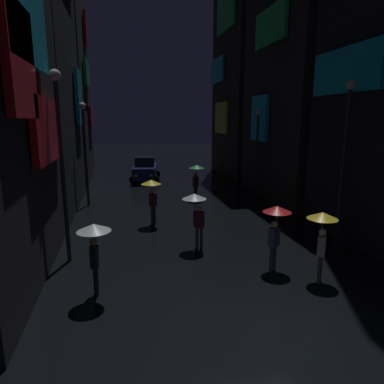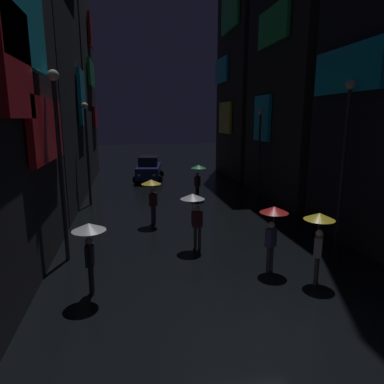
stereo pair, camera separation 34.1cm
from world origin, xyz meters
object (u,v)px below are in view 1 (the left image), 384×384
Objects in this scene: car_distant at (145,169)px; pedestrian_foreground_right_clear at (196,206)px; bicycle_parked_at_storefront at (334,239)px; pedestrian_midstreet_centre_clear at (94,239)px; pedestrian_foreground_left_yellow at (322,228)px; streetlamp_right_near at (345,147)px; pedestrian_midstreet_left_red at (276,220)px; streetlamp_left_near at (61,148)px; pedestrian_near_crossing_yellow at (152,189)px; streetlamp_left_far at (85,143)px; streetlamp_right_far at (257,143)px; pedestrian_far_right_green at (196,173)px.

pedestrian_foreground_right_clear is at bearing -87.03° from car_distant.
pedestrian_midstreet_centre_clear is at bearing -167.86° from bicycle_parked_at_storefront.
streetlamp_right_near is at bearing 47.37° from pedestrian_foreground_left_yellow.
streetlamp_right_near is (3.38, 1.61, 2.13)m from pedestrian_midstreet_left_red.
streetlamp_right_near is (0.40, 0.43, 3.42)m from bicycle_parked_at_storefront.
pedestrian_midstreet_centre_clear reaches higher than car_distant.
car_distant is 0.68× the size of streetlamp_left_near.
pedestrian_foreground_left_yellow is 1.17× the size of bicycle_parked_at_storefront.
pedestrian_near_crossing_yellow is at bearing 111.80° from pedestrian_foreground_right_clear.
streetlamp_left_near is (-6.62, 2.09, 2.21)m from pedestrian_midstreet_left_red.
pedestrian_foreground_left_yellow is at bearing -2.89° from pedestrian_midstreet_centre_clear.
pedestrian_foreground_right_clear is at bearing 167.26° from bicycle_parked_at_storefront.
streetlamp_right_near reaches higher than pedestrian_midstreet_centre_clear.
pedestrian_near_crossing_yellow is at bearing 121.15° from pedestrian_midstreet_left_red.
bicycle_parked_at_storefront is at bearing -34.91° from pedestrian_near_crossing_yellow.
pedestrian_foreground_right_clear is at bearing 131.85° from pedestrian_midstreet_left_red.
pedestrian_near_crossing_yellow is at bearing 123.71° from pedestrian_foreground_left_yellow.
streetlamp_right_near reaches higher than pedestrian_midstreet_left_red.
car_distant is 17.02m from streetlamp_right_near.
pedestrian_near_crossing_yellow is (2.11, 6.29, 0.00)m from pedestrian_midstreet_centre_clear.
streetlamp_left_far reaches higher than pedestrian_near_crossing_yellow.
streetlamp_right_far is (2.38, 10.90, 1.71)m from pedestrian_foreground_left_yellow.
pedestrian_midstreet_left_red is at bearing 135.82° from pedestrian_foreground_left_yellow.
pedestrian_midstreet_centre_clear is at bearing -108.58° from pedestrian_near_crossing_yellow.
pedestrian_midstreet_left_red is 0.37× the size of streetlamp_left_far.
pedestrian_foreground_left_yellow is (1.35, -11.03, 0.00)m from pedestrian_far_right_green.
car_distant reaches higher than bicycle_parked_at_storefront.
streetlamp_right_far is (6.24, -7.25, 2.45)m from car_distant.
pedestrian_near_crossing_yellow is at bearing -147.77° from streetlamp_right_far.
streetlamp_right_far is at bearing -1.89° from pedestrian_far_right_green.
pedestrian_midstreet_centre_clear is 13.93m from streetlamp_right_far.
pedestrian_near_crossing_yellow is 8.19m from streetlamp_right_near.
pedestrian_midstreet_centre_clear is 3.69m from streetlamp_left_near.
streetlamp_left_far reaches higher than pedestrian_midstreet_left_red.
streetlamp_right_far is (8.91, 10.57, 1.71)m from pedestrian_midstreet_centre_clear.
car_distant is at bearing 111.83° from streetlamp_right_near.
pedestrian_foreground_left_yellow is 13.50m from streetlamp_left_far.
pedestrian_near_crossing_yellow is 7.96m from pedestrian_foreground_left_yellow.
pedestrian_midstreet_left_red reaches higher than bicycle_parked_at_storefront.
streetlamp_left_near is (-9.60, 0.91, 3.49)m from bicycle_parked_at_storefront.
pedestrian_midstreet_centre_clear and pedestrian_midstreet_left_red have the same top height.
pedestrian_midstreet_centre_clear is 1.00× the size of pedestrian_foreground_left_yellow.
bicycle_parked_at_storefront is (6.39, -4.46, -1.28)m from pedestrian_near_crossing_yellow.
streetlamp_left_near is at bearing -132.07° from pedestrian_near_crossing_yellow.
streetlamp_right_far reaches higher than pedestrian_midstreet_left_red.
pedestrian_midstreet_left_red reaches higher than car_distant.
pedestrian_foreground_left_yellow reaches higher than car_distant.
pedestrian_midstreet_left_red is 1.40m from pedestrian_foreground_left_yellow.
streetlamp_left_far is (-6.27, -0.04, 1.86)m from pedestrian_far_right_green.
streetlamp_left_far is at bearing 124.75° from pedestrian_foreground_left_yellow.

